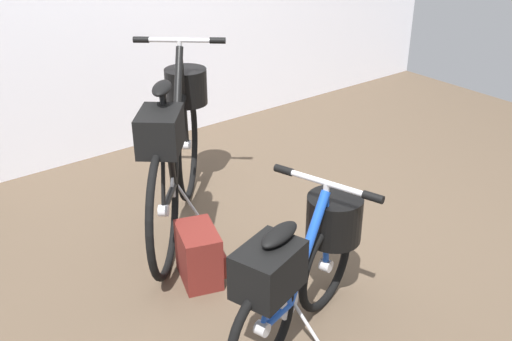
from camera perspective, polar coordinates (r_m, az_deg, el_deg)
name	(u,v)px	position (r m, az deg, el deg)	size (l,w,h in m)	color
ground_plane	(298,267)	(3.26, 4.01, -9.13)	(6.50, 6.50, 0.00)	brown
folding_bike_foreground	(303,260)	(2.63, 4.50, -8.54)	(0.97, 0.53, 0.71)	black
display_bike_left	(176,145)	(3.41, -7.61, 2.44)	(1.02, 1.20, 1.06)	black
backpack_on_floor	(200,255)	(3.10, -5.41, -8.02)	(0.28, 0.33, 0.29)	maroon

